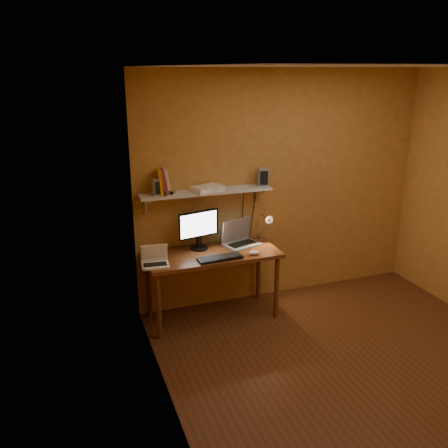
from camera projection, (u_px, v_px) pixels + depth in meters
name	position (u px, v px, depth m)	size (l,w,h in m)	color
room	(369.00, 231.00, 3.94)	(3.44, 3.24, 2.64)	#5E2E18
desk	(212.00, 260.00, 4.98)	(1.40, 0.60, 0.75)	brown
wall_shelf	(206.00, 192.00, 4.93)	(1.40, 0.25, 0.21)	silver
monitor	(199.00, 228.00, 4.99)	(0.46, 0.23, 0.42)	black
laptop	(239.00, 238.00, 5.17)	(0.43, 0.36, 0.28)	gray
netbook	(155.00, 260.00, 4.62)	(0.28, 0.22, 0.20)	white
keyboard	(220.00, 258.00, 4.78)	(0.45, 0.15, 0.02)	black
mouse	(254.00, 253.00, 4.90)	(0.11, 0.07, 0.04)	white
desk_lamp	(266.00, 224.00, 5.21)	(0.09, 0.23, 0.38)	silver
speaker_left	(157.00, 187.00, 4.72)	(0.09, 0.09, 0.17)	gray
speaker_right	(263.00, 177.00, 5.10)	(0.11, 0.11, 0.19)	gray
books	(164.00, 182.00, 4.76)	(0.14, 0.18, 0.26)	orange
shelf_camera	(171.00, 193.00, 4.72)	(0.10, 0.05, 0.06)	silver
router	(207.00, 188.00, 4.91)	(0.31, 0.20, 0.05)	white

